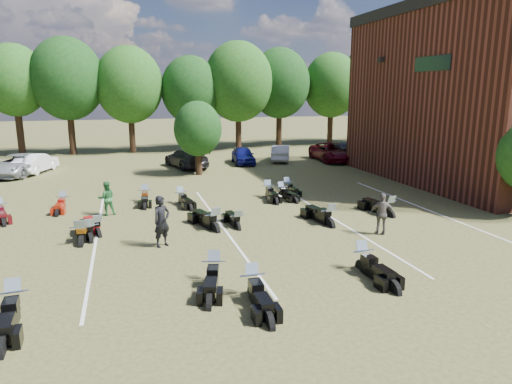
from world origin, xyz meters
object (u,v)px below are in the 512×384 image
object	(u,v)px
motorcycle_3	(253,296)
motorcycle_14	(0,217)
car_4	(243,155)
person_grey	(382,214)
motorcycle_7	(98,236)
person_green	(107,198)
person_black	(162,221)

from	to	relation	value
motorcycle_3	motorcycle_14	bearing A→B (deg)	130.07
motorcycle_14	car_4	bearing A→B (deg)	21.73
car_4	person_grey	xyz separation A→B (m)	(0.77, -18.85, 0.18)
motorcycle_7	person_green	bearing A→B (deg)	-113.61
person_grey	motorcycle_7	xyz separation A→B (m)	(-10.78, 2.91, -0.83)
person_black	motorcycle_3	world-z (taller)	person_black
person_green	motorcycle_7	distance (m)	3.24
car_4	person_grey	distance (m)	18.87
car_4	person_grey	size ratio (longest dim) A/B	2.30
person_black	person_green	size ratio (longest dim) A/B	1.21
car_4	motorcycle_14	xyz separation A→B (m)	(-14.39, -11.86, -0.65)
car_4	motorcycle_7	xyz separation A→B (m)	(-10.01, -15.94, -0.65)
person_grey	motorcycle_14	distance (m)	16.72
person_black	person_grey	size ratio (longest dim) A/B	1.13
person_green	person_grey	distance (m)	12.12
person_black	motorcycle_7	size ratio (longest dim) A/B	0.87
motorcycle_14	person_green	bearing A→B (deg)	-29.28
car_4	motorcycle_3	distance (m)	23.51
person_green	motorcycle_3	bearing A→B (deg)	105.81
motorcycle_7	motorcycle_14	size ratio (longest dim) A/B	0.98
motorcycle_14	motorcycle_7	bearing A→B (deg)	-60.75
car_4	person_black	xyz separation A→B (m)	(-7.67, -17.90, 0.29)
car_4	motorcycle_7	bearing A→B (deg)	-116.10
person_grey	motorcycle_7	size ratio (longest dim) A/B	0.77
person_green	motorcycle_14	xyz separation A→B (m)	(-4.66, 0.95, -0.78)
motorcycle_3	motorcycle_14	world-z (taller)	motorcycle_3
motorcycle_14	person_black	bearing A→B (deg)	-59.69
person_black	person_grey	world-z (taller)	person_black
person_black	motorcycle_14	xyz separation A→B (m)	(-6.72, 6.04, -0.94)
motorcycle_7	car_4	bearing A→B (deg)	-140.67
person_black	motorcycle_14	bearing A→B (deg)	104.94
car_4	motorcycle_3	world-z (taller)	car_4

